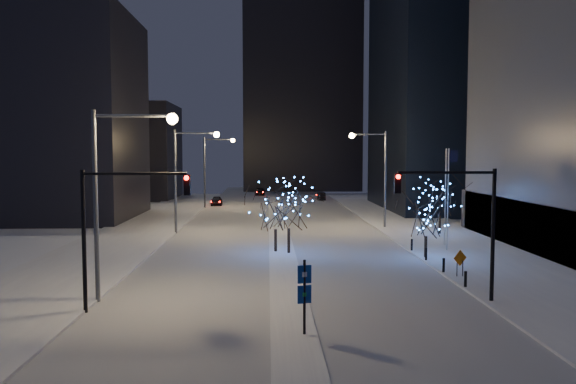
{
  "coord_description": "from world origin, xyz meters",
  "views": [
    {
      "loc": [
        -1.08,
        -27.24,
        7.8
      ],
      "look_at": [
        0.35,
        12.81,
        5.0
      ],
      "focal_mm": 35.0,
      "sensor_mm": 36.0,
      "label": 1
    }
  ],
  "objects_px": {
    "street_lamp_w_near": "(116,178)",
    "holiday_tree_plaza_far": "(440,197)",
    "car_far": "(260,192)",
    "holiday_tree_median_near": "(289,206)",
    "car_near": "(217,201)",
    "holiday_tree_median_far": "(276,208)",
    "street_lamp_east": "(377,166)",
    "traffic_signal_west": "(116,216)",
    "street_lamp_w_far": "(212,162)",
    "traffic_signal_east": "(464,212)",
    "street_lamp_w_mid": "(186,166)",
    "construction_sign": "(460,260)",
    "car_mid": "(321,196)",
    "holiday_tree_plaza_near": "(426,216)",
    "wayfinding_sign": "(304,290)"
  },
  "relations": [
    {
      "from": "street_lamp_w_near",
      "to": "holiday_tree_plaza_near",
      "type": "xyz_separation_m",
      "value": [
        19.44,
        11.19,
        -3.3
      ]
    },
    {
      "from": "holiday_tree_plaza_far",
      "to": "traffic_signal_west",
      "type": "bearing_deg",
      "value": -133.36
    },
    {
      "from": "holiday_tree_plaza_near",
      "to": "holiday_tree_plaza_far",
      "type": "xyz_separation_m",
      "value": [
        4.71,
        11.84,
        0.41
      ]
    },
    {
      "from": "holiday_tree_plaza_near",
      "to": "construction_sign",
      "type": "relative_size",
      "value": 2.94
    },
    {
      "from": "street_lamp_w_near",
      "to": "traffic_signal_west",
      "type": "relative_size",
      "value": 1.43
    },
    {
      "from": "holiday_tree_median_near",
      "to": "holiday_tree_median_far",
      "type": "bearing_deg",
      "value": 144.49
    },
    {
      "from": "traffic_signal_east",
      "to": "car_far",
      "type": "xyz_separation_m",
      "value": [
        -11.51,
        74.9,
        -4.13
      ]
    },
    {
      "from": "street_lamp_east",
      "to": "holiday_tree_plaza_far",
      "type": "distance_m",
      "value": 7.68
    },
    {
      "from": "traffic_signal_west",
      "to": "street_lamp_w_near",
      "type": "bearing_deg",
      "value": 103.96
    },
    {
      "from": "street_lamp_w_near",
      "to": "car_mid",
      "type": "xyz_separation_m",
      "value": [
        16.68,
        63.36,
        -5.87
      ]
    },
    {
      "from": "street_lamp_east",
      "to": "wayfinding_sign",
      "type": "height_order",
      "value": "street_lamp_east"
    },
    {
      "from": "traffic_signal_east",
      "to": "car_mid",
      "type": "height_order",
      "value": "traffic_signal_east"
    },
    {
      "from": "car_far",
      "to": "holiday_tree_median_near",
      "type": "xyz_separation_m",
      "value": [
        3.07,
        -60.59,
        3.11
      ]
    },
    {
      "from": "street_lamp_w_near",
      "to": "car_far",
      "type": "distance_m",
      "value": 74.4
    },
    {
      "from": "traffic_signal_east",
      "to": "street_lamp_w_mid",
      "type": "bearing_deg",
      "value": 124.51
    },
    {
      "from": "car_far",
      "to": "holiday_tree_median_far",
      "type": "height_order",
      "value": "holiday_tree_median_far"
    },
    {
      "from": "wayfinding_sign",
      "to": "traffic_signal_east",
      "type": "bearing_deg",
      "value": 17.3
    },
    {
      "from": "street_lamp_w_far",
      "to": "traffic_signal_east",
      "type": "height_order",
      "value": "street_lamp_w_far"
    },
    {
      "from": "street_lamp_w_near",
      "to": "car_near",
      "type": "xyz_separation_m",
      "value": [
        0.21,
        54.22,
        -5.81
      ]
    },
    {
      "from": "holiday_tree_median_near",
      "to": "holiday_tree_plaza_near",
      "type": "height_order",
      "value": "holiday_tree_median_near"
    },
    {
      "from": "holiday_tree_median_near",
      "to": "construction_sign",
      "type": "xyz_separation_m",
      "value": [
        10.31,
        -8.58,
        -2.6
      ]
    },
    {
      "from": "holiday_tree_median_near",
      "to": "holiday_tree_plaza_near",
      "type": "distance_m",
      "value": 10.23
    },
    {
      "from": "street_lamp_w_far",
      "to": "car_near",
      "type": "distance_m",
      "value": 7.18
    },
    {
      "from": "holiday_tree_median_far",
      "to": "car_near",
      "type": "bearing_deg",
      "value": 101.56
    },
    {
      "from": "holiday_tree_median_far",
      "to": "holiday_tree_plaza_far",
      "type": "bearing_deg",
      "value": 29.88
    },
    {
      "from": "street_lamp_w_near",
      "to": "holiday_tree_median_far",
      "type": "relative_size",
      "value": 1.86
    },
    {
      "from": "car_near",
      "to": "holiday_tree_median_far",
      "type": "distance_m",
      "value": 41.14
    },
    {
      "from": "street_lamp_east",
      "to": "car_far",
      "type": "distance_m",
      "value": 47.96
    },
    {
      "from": "street_lamp_east",
      "to": "car_near",
      "type": "bearing_deg",
      "value": 125.65
    },
    {
      "from": "street_lamp_w_mid",
      "to": "construction_sign",
      "type": "height_order",
      "value": "street_lamp_w_mid"
    },
    {
      "from": "traffic_signal_west",
      "to": "car_mid",
      "type": "height_order",
      "value": "traffic_signal_west"
    },
    {
      "from": "street_lamp_w_near",
      "to": "holiday_tree_median_near",
      "type": "bearing_deg",
      "value": 54.63
    },
    {
      "from": "car_mid",
      "to": "holiday_tree_median_near",
      "type": "bearing_deg",
      "value": 83.91
    },
    {
      "from": "street_lamp_w_mid",
      "to": "construction_sign",
      "type": "relative_size",
      "value": 6.03
    },
    {
      "from": "car_mid",
      "to": "holiday_tree_plaza_far",
      "type": "height_order",
      "value": "holiday_tree_plaza_far"
    },
    {
      "from": "car_far",
      "to": "construction_sign",
      "type": "xyz_separation_m",
      "value": [
        13.38,
        -69.18,
        0.52
      ]
    },
    {
      "from": "street_lamp_w_mid",
      "to": "street_lamp_east",
      "type": "bearing_deg",
      "value": 8.96
    },
    {
      "from": "street_lamp_w_far",
      "to": "holiday_tree_median_far",
      "type": "xyz_separation_m",
      "value": [
        8.44,
        -35.99,
        -2.98
      ]
    },
    {
      "from": "traffic_signal_west",
      "to": "car_near",
      "type": "xyz_separation_m",
      "value": [
        -0.28,
        56.22,
        -4.07
      ]
    },
    {
      "from": "holiday_tree_median_far",
      "to": "street_lamp_east",
      "type": "bearing_deg",
      "value": 52.89
    },
    {
      "from": "car_near",
      "to": "holiday_tree_median_far",
      "type": "height_order",
      "value": "holiday_tree_median_far"
    },
    {
      "from": "street_lamp_east",
      "to": "construction_sign",
      "type": "height_order",
      "value": "street_lamp_east"
    },
    {
      "from": "street_lamp_w_near",
      "to": "wayfinding_sign",
      "type": "bearing_deg",
      "value": -32.72
    },
    {
      "from": "holiday_tree_median_near",
      "to": "traffic_signal_west",
      "type": "bearing_deg",
      "value": -120.3
    },
    {
      "from": "street_lamp_east",
      "to": "holiday_tree_median_near",
      "type": "relative_size",
      "value": 1.77
    },
    {
      "from": "holiday_tree_median_far",
      "to": "construction_sign",
      "type": "height_order",
      "value": "holiday_tree_median_far"
    },
    {
      "from": "street_lamp_east",
      "to": "traffic_signal_west",
      "type": "bearing_deg",
      "value": -121.69
    },
    {
      "from": "street_lamp_w_near",
      "to": "holiday_tree_median_near",
      "type": "height_order",
      "value": "street_lamp_w_near"
    },
    {
      "from": "street_lamp_w_near",
      "to": "holiday_tree_plaza_far",
      "type": "xyz_separation_m",
      "value": [
        24.15,
        23.03,
        -2.88
      ]
    },
    {
      "from": "traffic_signal_east",
      "to": "car_far",
      "type": "distance_m",
      "value": 75.89
    }
  ]
}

